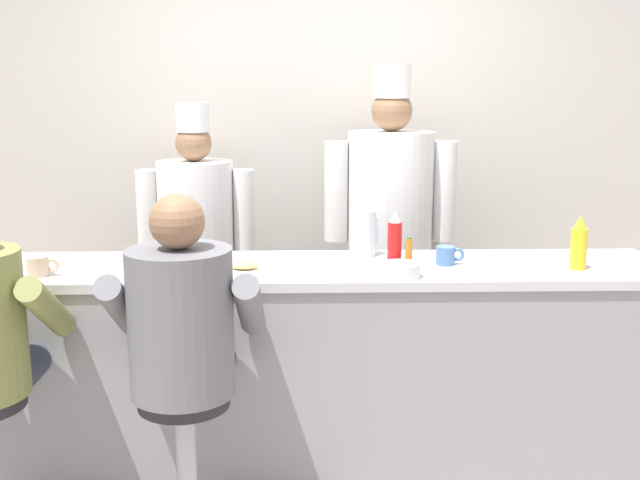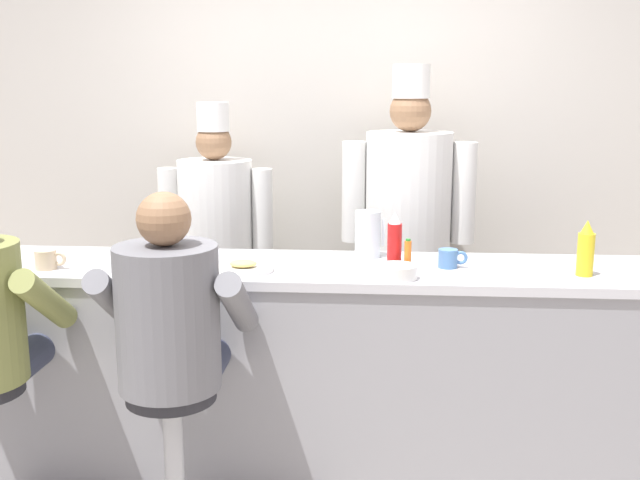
# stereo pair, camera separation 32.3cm
# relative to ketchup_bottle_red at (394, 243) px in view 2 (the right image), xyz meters

# --- Properties ---
(wall_back) EXTENTS (10.00, 0.06, 2.70)m
(wall_back) POSITION_rel_ketchup_bottle_red_xyz_m (-0.32, 1.36, 0.24)
(wall_back) COLOR beige
(wall_back) RESTS_ON ground_plane
(diner_counter) EXTENTS (3.05, 0.61, 0.99)m
(diner_counter) POSITION_rel_ketchup_bottle_red_xyz_m (-0.32, 0.06, -0.61)
(diner_counter) COLOR gray
(diner_counter) RESTS_ON ground_plane
(ketchup_bottle_red) EXTENTS (0.06, 0.06, 0.25)m
(ketchup_bottle_red) POSITION_rel_ketchup_bottle_red_xyz_m (0.00, 0.00, 0.00)
(ketchup_bottle_red) COLOR red
(ketchup_bottle_red) RESTS_ON diner_counter
(mustard_bottle_yellow) EXTENTS (0.07, 0.07, 0.23)m
(mustard_bottle_yellow) POSITION_rel_ketchup_bottle_red_xyz_m (0.79, -0.03, -0.01)
(mustard_bottle_yellow) COLOR yellow
(mustard_bottle_yellow) RESTS_ON diner_counter
(hot_sauce_bottle_orange) EXTENTS (0.03, 0.03, 0.15)m
(hot_sauce_bottle_orange) POSITION_rel_ketchup_bottle_red_xyz_m (0.06, -0.05, -0.05)
(hot_sauce_bottle_orange) COLOR orange
(hot_sauce_bottle_orange) RESTS_ON diner_counter
(water_pitcher_clear) EXTENTS (0.14, 0.12, 0.21)m
(water_pitcher_clear) POSITION_rel_ketchup_bottle_red_xyz_m (-0.12, 0.24, -0.01)
(water_pitcher_clear) COLOR silver
(water_pitcher_clear) RESTS_ON diner_counter
(breakfast_plate) EXTENTS (0.26, 0.26, 0.05)m
(breakfast_plate) POSITION_rel_ketchup_bottle_red_xyz_m (-0.64, -0.07, -0.10)
(breakfast_plate) COLOR white
(breakfast_plate) RESTS_ON diner_counter
(cereal_bowl) EXTENTS (0.16, 0.16, 0.06)m
(cereal_bowl) POSITION_rel_ketchup_bottle_red_xyz_m (0.01, -0.15, -0.09)
(cereal_bowl) COLOR white
(cereal_bowl) RESTS_ON diner_counter
(coffee_mug_blue) EXTENTS (0.13, 0.08, 0.08)m
(coffee_mug_blue) POSITION_rel_ketchup_bottle_red_xyz_m (0.24, 0.06, -0.08)
(coffee_mug_blue) COLOR #4C7AB2
(coffee_mug_blue) RESTS_ON diner_counter
(coffee_mug_tan) EXTENTS (0.14, 0.09, 0.08)m
(coffee_mug_tan) POSITION_rel_ketchup_bottle_red_xyz_m (-1.49, -0.10, -0.08)
(coffee_mug_tan) COLOR beige
(coffee_mug_tan) RESTS_ON diner_counter
(diner_seated_grey) EXTENTS (0.58, 0.57, 1.40)m
(diner_seated_grey) POSITION_rel_ketchup_bottle_red_xyz_m (-0.83, -0.52, -0.23)
(diner_seated_grey) COLOR #B2B5BA
(diner_seated_grey) RESTS_ON ground_plane
(cook_in_whites_near) EXTENTS (0.66, 0.42, 1.68)m
(cook_in_whites_near) POSITION_rel_ketchup_bottle_red_xyz_m (-0.99, 1.01, -0.19)
(cook_in_whites_near) COLOR #232328
(cook_in_whites_near) RESTS_ON ground_plane
(cook_in_whites_far) EXTENTS (0.73, 0.47, 1.88)m
(cook_in_whites_far) POSITION_rel_ketchup_bottle_red_xyz_m (0.10, 0.98, -0.08)
(cook_in_whites_far) COLOR #232328
(cook_in_whites_far) RESTS_ON ground_plane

